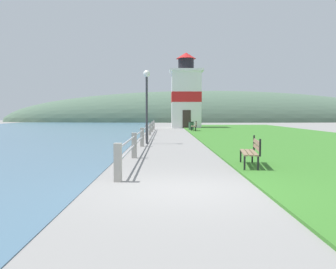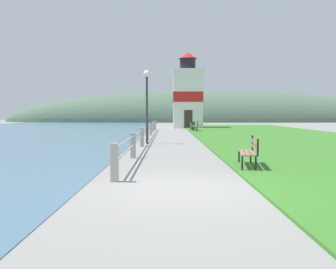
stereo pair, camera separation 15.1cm
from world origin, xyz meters
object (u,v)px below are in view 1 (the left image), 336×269
trash_bin (191,126)px  lamp_post (147,93)px  park_bench_midway (195,125)px  lighthouse (186,95)px  park_bench_near (252,150)px

trash_bin → lamp_post: bearing=-102.5°
park_bench_midway → lighthouse: size_ratio=0.20×
park_bench_near → trash_bin: bearing=-81.9°
trash_bin → lamp_post: size_ratio=0.21×
lamp_post → park_bench_near: bearing=-68.3°
park_bench_near → lighthouse: 31.60m
lighthouse → trash_bin: lighthouse is taller
lighthouse → lamp_post: 22.65m
park_bench_near → lighthouse: (-0.24, 31.44, 3.15)m
park_bench_midway → lighthouse: lighthouse is taller
park_bench_near → trash_bin: park_bench_near is taller
lighthouse → trash_bin: bearing=-88.7°
lighthouse → lamp_post: bearing=-98.6°
park_bench_midway → lamp_post: bearing=77.7°
trash_bin → lighthouse: bearing=91.3°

